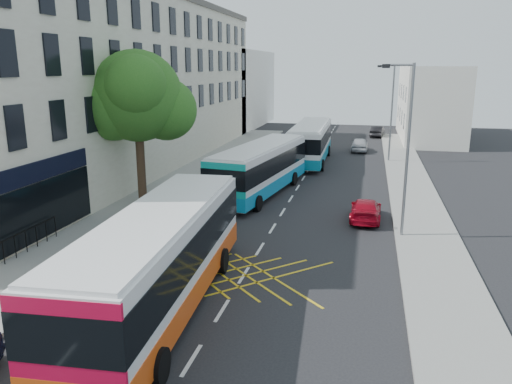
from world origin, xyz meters
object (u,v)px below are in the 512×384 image
Objects in this scene: street_tree at (137,97)px; distant_car_dark at (377,131)px; bus_mid at (260,168)px; red_hatchback at (366,210)px; lamp_near at (406,142)px; distant_car_silver at (360,144)px; distant_car_grey at (304,138)px; bus_near at (160,259)px; bus_far at (311,142)px; parked_car_silver at (151,231)px; lamp_far at (391,108)px.

street_tree is 2.31× the size of distant_car_dark.
red_hatchback is at bearing -23.66° from bus_mid.
lamp_near is 25.62m from distant_car_silver.
street_tree is 2.27× the size of distant_car_silver.
bus_mid reaches higher than distant_car_grey.
bus_near is 28.01m from bus_far.
bus_far is at bearing -72.06° from red_hatchback.
parked_car_silver is 0.98× the size of distant_car_silver.
bus_mid is 3.05× the size of distant_car_dark.
lamp_near is 0.69× the size of bus_mid.
distant_car_grey is (-8.33, 28.67, -3.99)m from lamp_near.
bus_far is at bearing 78.75° from distant_car_dark.
bus_near is 34.94m from distant_car_silver.
bus_far is 2.59× the size of distant_car_grey.
lamp_near is at bearing 96.27° from distant_car_silver.
bus_far is at bearing 71.77° from parked_car_silver.
lamp_far is 0.69× the size of bus_far.
parked_car_silver is at bearing 73.62° from distant_car_silver.
red_hatchback is at bearing -74.88° from distant_car_grey.
distant_car_silver is (5.78, 34.44, -1.12)m from bus_near.
bus_far reaches higher than distant_car_grey.
bus_mid is 12.06m from bus_far.
lamp_far is at bearing 70.66° from bus_near.
distant_car_silver is at bearing 61.17° from street_tree.
bus_mid is (6.40, 3.83, -4.61)m from street_tree.
red_hatchback is 0.87× the size of distant_car_grey.
red_hatchback is (13.08, -0.41, -5.73)m from street_tree.
lamp_near is 11.12m from bus_mid.
bus_far is (1.82, 11.92, 0.04)m from bus_mid.
bus_near is 3.21× the size of distant_car_dark.
street_tree reaches higher than bus_far.
distant_car_grey is at bearing 86.52° from bus_near.
parked_car_silver is 1.00× the size of distant_car_dark.
lamp_near reaches higher than bus_near.
bus_mid is at bearing -99.34° from bus_far.
distant_car_grey is at bearing 98.76° from bus_mid.
lamp_near reaches higher than bus_far.
bus_near reaches higher than distant_car_silver.
distant_car_silver reaches higher than distant_car_grey.
bus_near is 13.59m from red_hatchback.
distant_car_grey reaches higher than red_hatchback.
bus_mid is 19.33m from distant_car_silver.
bus_mid is 10.66m from parked_car_silver.
bus_far is 2.99× the size of red_hatchback.
distant_car_grey is at bearing 99.80° from bus_far.
red_hatchback is 26.96m from distant_car_grey.
distant_car_dark is at bearing -98.46° from distant_car_silver.
distant_car_dark is at bearing 71.05° from bus_far.
lamp_near is 0.69× the size of bus_far.
distant_car_silver is (5.84, 18.40, -1.02)m from bus_mid.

